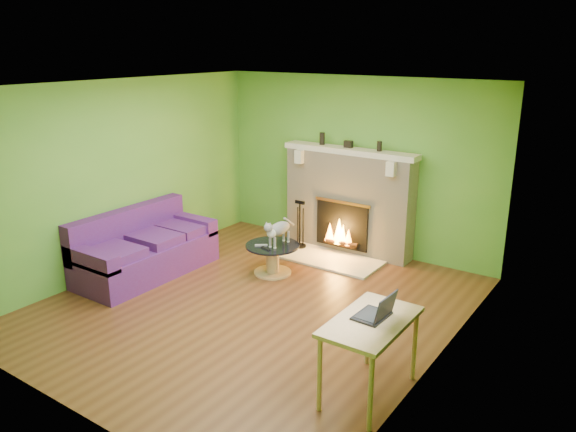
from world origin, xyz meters
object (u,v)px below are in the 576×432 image
at_px(desk, 371,329).
at_px(cat, 279,232).
at_px(sofa, 144,250).
at_px(coffee_table, 272,257).

relative_size(desk, cat, 1.63).
xyz_separation_m(sofa, desk, (3.81, -0.77, 0.31)).
height_order(coffee_table, cat, cat).
height_order(sofa, cat, sofa).
distance_m(sofa, desk, 3.90).
distance_m(sofa, coffee_table, 1.76).
xyz_separation_m(desk, cat, (-2.27, 1.81, -0.04)).
relative_size(coffee_table, cat, 1.20).
height_order(desk, cat, cat).
xyz_separation_m(sofa, coffee_table, (1.46, 0.98, -0.10)).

